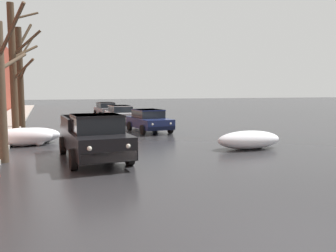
{
  "coord_description": "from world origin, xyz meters",
  "views": [
    {
      "loc": [
        -3.85,
        -4.21,
        2.62
      ],
      "look_at": [
        0.19,
        6.98,
        1.39
      ],
      "focal_mm": 36.93,
      "sensor_mm": 36.0,
      "label": 1
    }
  ],
  "objects_px": {
    "sedan_darkblue_parked_kerbside_close": "(149,120)",
    "sedan_grey_parked_far_down_block": "(106,109)",
    "bare_tree_mid_block": "(15,69)",
    "pickup_truck_black_approaching_near_lane": "(94,137)",
    "bare_tree_second_along_sidewalk": "(1,88)",
    "bare_tree_far_down_block": "(20,74)",
    "sedan_silver_parked_kerbside_mid": "(121,114)"
  },
  "relations": [
    {
      "from": "bare_tree_second_along_sidewalk",
      "to": "bare_tree_mid_block",
      "type": "distance_m",
      "value": 6.52
    },
    {
      "from": "bare_tree_mid_block",
      "to": "bare_tree_far_down_block",
      "type": "bearing_deg",
      "value": 90.43
    },
    {
      "from": "bare_tree_far_down_block",
      "to": "pickup_truck_black_approaching_near_lane",
      "type": "bearing_deg",
      "value": -76.14
    },
    {
      "from": "bare_tree_far_down_block",
      "to": "sedan_darkblue_parked_kerbside_close",
      "type": "bearing_deg",
      "value": -33.52
    },
    {
      "from": "pickup_truck_black_approaching_near_lane",
      "to": "sedan_silver_parked_kerbside_mid",
      "type": "distance_m",
      "value": 14.7
    },
    {
      "from": "pickup_truck_black_approaching_near_lane",
      "to": "sedan_darkblue_parked_kerbside_close",
      "type": "distance_m",
      "value": 8.97
    },
    {
      "from": "bare_tree_far_down_block",
      "to": "sedan_silver_parked_kerbside_mid",
      "type": "distance_m",
      "value": 7.91
    },
    {
      "from": "sedan_silver_parked_kerbside_mid",
      "to": "sedan_grey_parked_far_down_block",
      "type": "bearing_deg",
      "value": 89.03
    },
    {
      "from": "bare_tree_mid_block",
      "to": "bare_tree_far_down_block",
      "type": "relative_size",
      "value": 0.97
    },
    {
      "from": "bare_tree_second_along_sidewalk",
      "to": "sedan_grey_parked_far_down_block",
      "type": "distance_m",
      "value": 22.49
    },
    {
      "from": "bare_tree_mid_block",
      "to": "pickup_truck_black_approaching_near_lane",
      "type": "bearing_deg",
      "value": -66.06
    },
    {
      "from": "sedan_darkblue_parked_kerbside_close",
      "to": "bare_tree_mid_block",
      "type": "bearing_deg",
      "value": -174.52
    },
    {
      "from": "bare_tree_mid_block",
      "to": "sedan_darkblue_parked_kerbside_close",
      "type": "xyz_separation_m",
      "value": [
        7.61,
        0.73,
        -3.0
      ]
    },
    {
      "from": "bare_tree_far_down_block",
      "to": "pickup_truck_black_approaching_near_lane",
      "type": "xyz_separation_m",
      "value": [
        3.16,
        -12.83,
        -2.86
      ]
    },
    {
      "from": "bare_tree_second_along_sidewalk",
      "to": "sedan_silver_parked_kerbside_mid",
      "type": "distance_m",
      "value": 15.45
    },
    {
      "from": "sedan_silver_parked_kerbside_mid",
      "to": "bare_tree_second_along_sidewalk",
      "type": "bearing_deg",
      "value": -118.02
    },
    {
      "from": "bare_tree_second_along_sidewalk",
      "to": "bare_tree_far_down_block",
      "type": "relative_size",
      "value": 0.75
    },
    {
      "from": "bare_tree_far_down_block",
      "to": "sedan_silver_parked_kerbside_mid",
      "type": "height_order",
      "value": "bare_tree_far_down_block"
    },
    {
      "from": "bare_tree_far_down_block",
      "to": "sedan_darkblue_parked_kerbside_close",
      "type": "xyz_separation_m",
      "value": [
        7.65,
        -5.07,
        -2.99
      ]
    },
    {
      "from": "sedan_silver_parked_kerbside_mid",
      "to": "sedan_darkblue_parked_kerbside_close",
      "type": "bearing_deg",
      "value": -85.97
    },
    {
      "from": "bare_tree_far_down_block",
      "to": "sedan_grey_parked_far_down_block",
      "type": "height_order",
      "value": "bare_tree_far_down_block"
    },
    {
      "from": "bare_tree_far_down_block",
      "to": "sedan_silver_parked_kerbside_mid",
      "type": "relative_size",
      "value": 1.64
    },
    {
      "from": "bare_tree_mid_block",
      "to": "sedan_silver_parked_kerbside_mid",
      "type": "height_order",
      "value": "bare_tree_mid_block"
    },
    {
      "from": "sedan_darkblue_parked_kerbside_close",
      "to": "sedan_grey_parked_far_down_block",
      "type": "height_order",
      "value": "same"
    },
    {
      "from": "sedan_silver_parked_kerbside_mid",
      "to": "sedan_grey_parked_far_down_block",
      "type": "relative_size",
      "value": 1.05
    },
    {
      "from": "bare_tree_second_along_sidewalk",
      "to": "bare_tree_mid_block",
      "type": "relative_size",
      "value": 0.77
    },
    {
      "from": "bare_tree_mid_block",
      "to": "bare_tree_second_along_sidewalk",
      "type": "bearing_deg",
      "value": -90.38
    },
    {
      "from": "bare_tree_second_along_sidewalk",
      "to": "sedan_darkblue_parked_kerbside_close",
      "type": "height_order",
      "value": "bare_tree_second_along_sidewalk"
    },
    {
      "from": "bare_tree_second_along_sidewalk",
      "to": "bare_tree_far_down_block",
      "type": "height_order",
      "value": "bare_tree_far_down_block"
    },
    {
      "from": "sedan_darkblue_parked_kerbside_close",
      "to": "sedan_silver_parked_kerbside_mid",
      "type": "relative_size",
      "value": 0.91
    },
    {
      "from": "bare_tree_far_down_block",
      "to": "sedan_darkblue_parked_kerbside_close",
      "type": "distance_m",
      "value": 9.65
    },
    {
      "from": "sedan_darkblue_parked_kerbside_close",
      "to": "sedan_grey_parked_far_down_block",
      "type": "relative_size",
      "value": 0.96
    }
  ]
}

